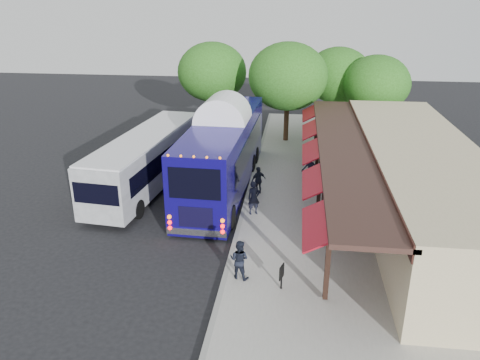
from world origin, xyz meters
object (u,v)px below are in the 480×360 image
at_px(city_bus, 148,158).
at_px(ped_d, 310,167).
at_px(ped_b, 239,259).
at_px(coach_bus, 224,149).
at_px(ped_c, 258,180).
at_px(sign_board, 282,273).
at_px(ped_a, 254,198).

xyz_separation_m(city_bus, ped_d, (9.11, 1.82, -0.78)).
distance_m(ped_b, ped_d, 11.05).
bearing_deg(coach_bus, ped_b, -75.68).
xyz_separation_m(ped_b, ped_c, (0.00, 8.24, -0.02)).
distance_m(city_bus, sign_board, 12.34).
distance_m(city_bus, ped_b, 10.91).
distance_m(coach_bus, city_bus, 4.32).
xyz_separation_m(coach_bus, ped_a, (2.05, -3.63, -1.26)).
height_order(coach_bus, city_bus, coach_bus).
xyz_separation_m(coach_bus, sign_board, (3.66, -9.84, -1.43)).
bearing_deg(ped_a, sign_board, -99.34).
relative_size(ped_d, sign_board, 1.57).
bearing_deg(city_bus, ped_d, 17.12).
distance_m(coach_bus, ped_b, 9.62).
relative_size(ped_b, sign_board, 1.59).
height_order(ped_b, ped_d, ped_b).
height_order(coach_bus, ped_d, coach_bus).
distance_m(ped_a, ped_d, 5.74).
bearing_deg(coach_bus, ped_d, 17.85).
height_order(city_bus, ped_c, city_bus).
bearing_deg(ped_c, ped_b, 50.66).
bearing_deg(coach_bus, ped_c, -25.44).
distance_m(ped_a, ped_b, 5.67).
bearing_deg(ped_a, ped_d, 36.93).
bearing_deg(ped_b, city_bus, -38.83).
xyz_separation_m(ped_c, sign_board, (1.61, -8.78, -0.10)).
relative_size(city_bus, ped_d, 7.55).
relative_size(ped_c, ped_d, 0.99).
xyz_separation_m(city_bus, ped_c, (6.31, -0.63, -0.78)).
xyz_separation_m(ped_a, sign_board, (1.61, -6.22, -0.17)).
relative_size(ped_b, ped_c, 1.02).
distance_m(city_bus, ped_a, 7.11).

